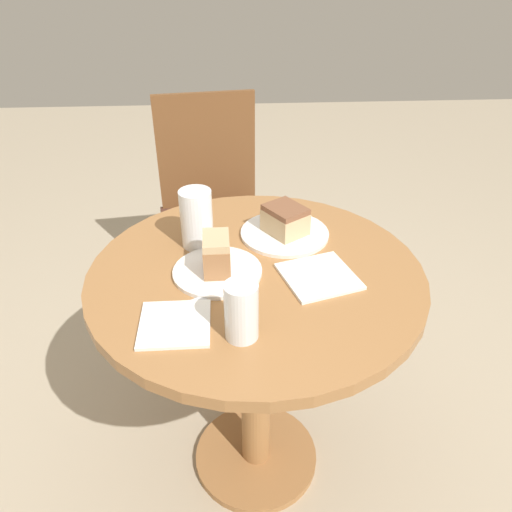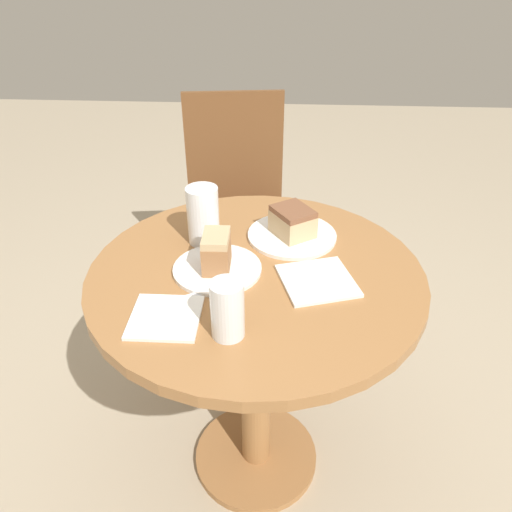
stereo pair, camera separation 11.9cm
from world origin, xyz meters
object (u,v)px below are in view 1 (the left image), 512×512
object	(u,v)px
glass_lemonade	(197,222)
cake_slice_near	(217,254)
plate_near	(217,271)
glass_water	(241,315)
cake_slice_far	(285,220)
chair	(213,212)
plate_far	(285,233)

from	to	relation	value
glass_lemonade	cake_slice_near	bearing A→B (deg)	-69.49
plate_near	glass_water	xyz separation A→B (m)	(0.05, -0.23, 0.05)
plate_near	cake_slice_near	xyz separation A→B (m)	(0.00, -0.00, 0.05)
cake_slice_far	glass_water	bearing A→B (deg)	-108.25
cake_slice_near	cake_slice_far	size ratio (longest dim) A/B	0.69
chair	glass_lemonade	bearing A→B (deg)	-98.83
cake_slice_far	glass_water	size ratio (longest dim) A/B	1.08
plate_near	glass_lemonade	size ratio (longest dim) A/B	1.40
plate_near	glass_water	world-z (taller)	glass_water
plate_far	glass_lemonade	xyz separation A→B (m)	(-0.23, -0.03, 0.06)
cake_slice_far	glass_water	xyz separation A→B (m)	(-0.13, -0.40, 0.01)
plate_far	cake_slice_far	xyz separation A→B (m)	(0.00, 0.00, 0.04)
cake_slice_far	glass_lemonade	size ratio (longest dim) A/B	0.89
cake_slice_near	glass_lemonade	bearing A→B (deg)	110.51
cake_slice_far	glass_water	distance (m)	0.42
cake_slice_near	cake_slice_far	distance (m)	0.25
chair	glass_water	xyz separation A→B (m)	(0.09, -1.05, 0.33)
plate_far	cake_slice_far	bearing A→B (deg)	0.00
plate_near	cake_slice_far	xyz separation A→B (m)	(0.18, 0.17, 0.04)
cake_slice_near	chair	bearing A→B (deg)	92.38
plate_far	glass_water	size ratio (longest dim) A/B	1.89
glass_lemonade	chair	bearing A→B (deg)	88.61
plate_far	cake_slice_far	distance (m)	0.04
plate_near	glass_water	bearing A→B (deg)	-77.31
cake_slice_near	glass_lemonade	size ratio (longest dim) A/B	0.61
glass_water	plate_far	bearing A→B (deg)	71.75
glass_lemonade	glass_water	distance (m)	0.38
chair	plate_near	size ratio (longest dim) A/B	4.25
chair	plate_near	world-z (taller)	chair
glass_lemonade	plate_near	bearing A→B (deg)	-69.49
plate_near	plate_far	bearing A→B (deg)	43.32
glass_water	cake_slice_far	bearing A→B (deg)	71.75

